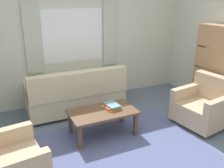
{
  "coord_description": "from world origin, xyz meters",
  "views": [
    {
      "loc": [
        -1.47,
        -2.86,
        2.23
      ],
      "look_at": [
        0.2,
        0.7,
        0.83
      ],
      "focal_mm": 39.46,
      "sensor_mm": 36.0,
      "label": 1
    }
  ],
  "objects_px": {
    "couch": "(76,95)",
    "coffee_table": "(103,114)",
    "bookshelf": "(217,70)",
    "armchair_left": "(3,167)",
    "book_stack_on_table": "(112,106)",
    "armchair_right": "(204,106)"
  },
  "relations": [
    {
      "from": "armchair_right",
      "to": "couch",
      "type": "bearing_deg",
      "value": -134.97
    },
    {
      "from": "coffee_table",
      "to": "book_stack_on_table",
      "type": "xyz_separation_m",
      "value": [
        0.19,
        0.03,
        0.09
      ]
    },
    {
      "from": "armchair_left",
      "to": "bookshelf",
      "type": "relative_size",
      "value": 0.55
    },
    {
      "from": "armchair_left",
      "to": "bookshelf",
      "type": "height_order",
      "value": "bookshelf"
    },
    {
      "from": "armchair_left",
      "to": "book_stack_on_table",
      "type": "relative_size",
      "value": 3.08
    },
    {
      "from": "couch",
      "to": "coffee_table",
      "type": "bearing_deg",
      "value": 97.59
    },
    {
      "from": "couch",
      "to": "armchair_right",
      "type": "xyz_separation_m",
      "value": [
        1.97,
        -1.46,
        -0.01
      ]
    },
    {
      "from": "bookshelf",
      "to": "armchair_left",
      "type": "bearing_deg",
      "value": 98.71
    },
    {
      "from": "armchair_right",
      "to": "book_stack_on_table",
      "type": "height_order",
      "value": "armchair_right"
    },
    {
      "from": "coffee_table",
      "to": "bookshelf",
      "type": "distance_m",
      "value": 2.45
    },
    {
      "from": "couch",
      "to": "coffee_table",
      "type": "xyz_separation_m",
      "value": [
        0.14,
        -1.03,
        0.01
      ]
    },
    {
      "from": "couch",
      "to": "armchair_left",
      "type": "xyz_separation_m",
      "value": [
        -1.44,
        -1.74,
        -0.01
      ]
    },
    {
      "from": "armchair_right",
      "to": "coffee_table",
      "type": "bearing_deg",
      "value": -111.66
    },
    {
      "from": "book_stack_on_table",
      "to": "armchair_right",
      "type": "bearing_deg",
      "value": -15.71
    },
    {
      "from": "armchair_left",
      "to": "armchair_right",
      "type": "xyz_separation_m",
      "value": [
        3.4,
        0.28,
        0.0
      ]
    },
    {
      "from": "couch",
      "to": "armchair_right",
      "type": "height_order",
      "value": "couch"
    },
    {
      "from": "coffee_table",
      "to": "armchair_right",
      "type": "bearing_deg",
      "value": -13.29
    },
    {
      "from": "coffee_table",
      "to": "bookshelf",
      "type": "bearing_deg",
      "value": -2.48
    },
    {
      "from": "couch",
      "to": "bookshelf",
      "type": "xyz_separation_m",
      "value": [
        2.53,
        -1.13,
        0.51
      ]
    },
    {
      "from": "armchair_right",
      "to": "book_stack_on_table",
      "type": "xyz_separation_m",
      "value": [
        -1.64,
        0.46,
        0.12
      ]
    },
    {
      "from": "book_stack_on_table",
      "to": "couch",
      "type": "bearing_deg",
      "value": 107.97
    },
    {
      "from": "couch",
      "to": "coffee_table",
      "type": "distance_m",
      "value": 1.04
    }
  ]
}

